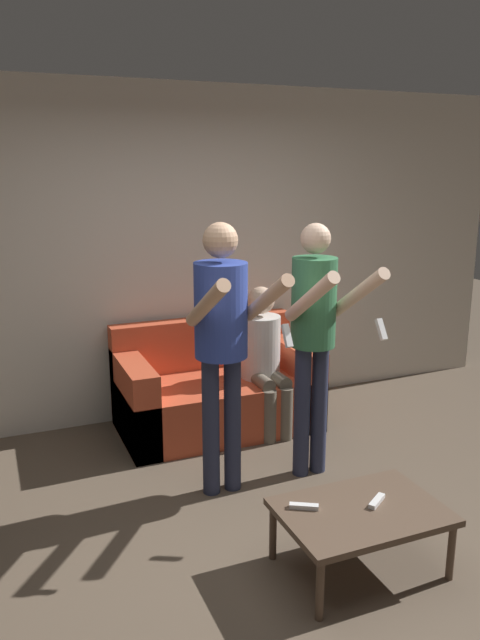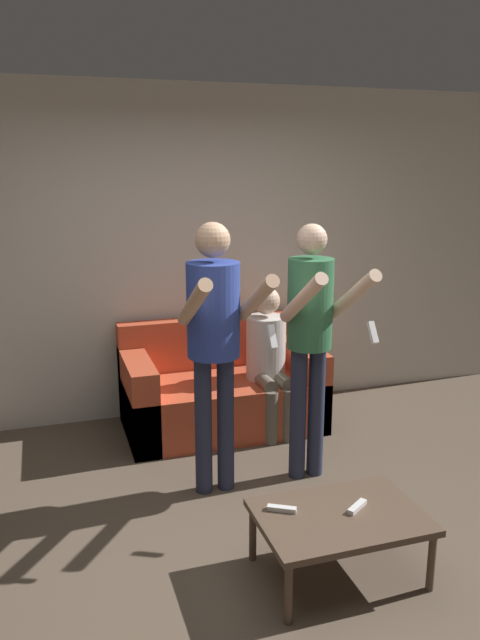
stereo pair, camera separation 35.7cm
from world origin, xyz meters
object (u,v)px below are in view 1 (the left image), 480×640
(person_seated, at_px, (264,353))
(person_standing_left, at_px, (222,329))
(remote_near, at_px, (377,501))
(couch, at_px, (216,392))
(remote_far, at_px, (304,506))
(person_standing_right, at_px, (315,325))
(coffee_table, at_px, (361,515))

(person_seated, bearing_deg, person_standing_left, -128.78)
(remote_near, bearing_deg, couch, 94.45)
(remote_near, relative_size, remote_far, 0.97)
(person_standing_left, xyz_separation_m, remote_far, (0.10, -0.90, -0.74))
(couch, bearing_deg, person_seated, -28.05)
(person_standing_right, height_order, coffee_table, person_standing_right)
(person_seated, distance_m, remote_near, 1.85)
(person_seated, xyz_separation_m, remote_far, (-0.56, -1.72, -0.27))
(coffee_table, height_order, remote_near, remote_near)
(couch, height_order, coffee_table, couch)
(couch, height_order, person_seated, person_seated)
(person_standing_right, height_order, remote_far, person_standing_right)
(coffee_table, distance_m, remote_far, 0.30)
(remote_far, bearing_deg, person_standing_left, 96.36)
(coffee_table, bearing_deg, remote_near, 8.80)
(person_standing_left, distance_m, coffee_table, 1.34)
(person_standing_right, bearing_deg, couch, 107.75)
(couch, height_order, person_standing_left, person_standing_left)
(person_standing_right, relative_size, remote_far, 11.60)
(person_standing_left, distance_m, person_seated, 1.15)
(person_standing_left, xyz_separation_m, coffee_table, (0.37, -1.02, -0.78))
(coffee_table, xyz_separation_m, remote_far, (-0.27, 0.12, 0.05))
(person_standing_left, height_order, coffee_table, person_standing_left)
(person_seated, relative_size, coffee_table, 1.36)
(person_standing_right, distance_m, coffee_table, 1.29)
(couch, xyz_separation_m, remote_near, (0.16, -2.01, 0.07))
(person_standing_left, height_order, person_seated, person_standing_left)
(remote_near, height_order, remote_far, same)
(person_standing_right, bearing_deg, remote_near, -99.45)
(person_standing_left, relative_size, person_standing_right, 1.02)
(couch, xyz_separation_m, person_standing_left, (-0.32, -1.00, 0.81))
(person_standing_right, relative_size, coffee_table, 2.03)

